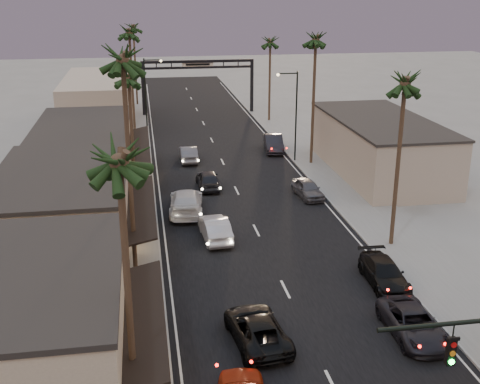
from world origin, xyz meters
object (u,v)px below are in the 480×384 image
object	(u,v)px
palm_ld	(129,29)
curbside_near	(413,323)
palm_lb	(122,53)
curbside_black	(384,273)
oncoming_silver	(215,228)
palm_far	(133,25)
arch	(198,73)
palm_rc	(270,38)
oncoming_pickup	(257,329)
palm_lc	(128,72)
palm_rb	(316,35)
palm_ra	(406,76)
streetlight_right	(294,109)
palm_la	(118,151)
streetlight_left	(148,91)

from	to	relation	value
palm_ld	curbside_near	bearing A→B (deg)	-71.73
palm_lb	curbside_near	world-z (taller)	palm_lb
curbside_near	curbside_black	world-z (taller)	curbside_black
palm_lb	oncoming_silver	world-z (taller)	palm_lb
palm_ld	palm_far	bearing A→B (deg)	89.25
palm_ld	arch	bearing A→B (deg)	60.17
oncoming_silver	curbside_near	bearing A→B (deg)	117.54
palm_ld	palm_rc	world-z (taller)	palm_ld
palm_lb	oncoming_pickup	world-z (taller)	palm_lb
palm_lc	palm_rb	distance (m)	19.07
palm_rb	oncoming_silver	xyz separation A→B (m)	(-11.73, -17.00, -11.61)
palm_ra	palm_rc	bearing A→B (deg)	90.00
palm_far	streetlight_right	bearing A→B (deg)	-65.24
streetlight_right	palm_rc	xyz separation A→B (m)	(1.68, 19.00, 5.14)
arch	palm_lc	distance (m)	35.41
arch	palm_la	bearing A→B (deg)	-98.03
curbside_black	palm_ld	bearing A→B (deg)	113.69
arch	palm_lb	size ratio (longest dim) A/B	1.00
streetlight_left	curbside_near	world-z (taller)	streetlight_left
palm_ra	curbside_black	bearing A→B (deg)	-117.04
palm_la	palm_lc	xyz separation A→B (m)	(-0.00, 27.00, -0.97)
palm_ra	curbside_black	distance (m)	12.26
arch	streetlight_right	distance (m)	25.94
streetlight_right	palm_far	distance (m)	36.85
oncoming_pickup	oncoming_silver	distance (m)	13.07
palm_la	oncoming_pickup	distance (m)	13.19
palm_lc	palm_rc	xyz separation A→B (m)	(17.20, 28.00, 0.00)
palm_rb	curbside_near	distance (m)	33.13
streetlight_left	oncoming_pickup	xyz separation A→B (m)	(4.24, -44.06, -4.59)
oncoming_silver	curbside_black	size ratio (longest dim) A/B	0.98
arch	streetlight_right	world-z (taller)	streetlight_right
palm_lb	curbside_black	distance (m)	19.53
palm_ld	curbside_near	distance (m)	45.55
palm_lc	curbside_near	xyz separation A→B (m)	(13.80, -22.80, -9.77)
streetlight_left	palm_lb	world-z (taller)	palm_lb
palm_lb	palm_ld	xyz separation A→B (m)	(0.00, 33.00, -0.97)
curbside_near	palm_rb	bearing A→B (deg)	84.36
palm_lc	oncoming_pickup	world-z (taller)	palm_lc
palm_far	oncoming_pickup	world-z (taller)	palm_far
palm_la	oncoming_pickup	bearing A→B (deg)	39.82
palm_ld	curbside_black	size ratio (longest dim) A/B	2.86
palm_la	arch	bearing A→B (deg)	81.97
streetlight_right	palm_far	size ratio (longest dim) A/B	0.68
curbside_black	palm_la	bearing A→B (deg)	-144.29
arch	oncoming_pickup	xyz separation A→B (m)	(-2.68, -56.06, -4.80)
streetlight_left	palm_rc	size ratio (longest dim) A/B	0.74
oncoming_pickup	oncoming_silver	world-z (taller)	oncoming_silver
palm_far	oncoming_pickup	size ratio (longest dim) A/B	2.49
palm_rc	palm_lb	bearing A→B (deg)	-112.27
streetlight_right	oncoming_pickup	size ratio (longest dim) A/B	1.70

